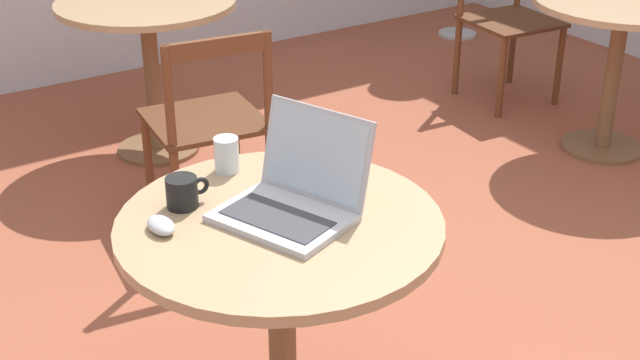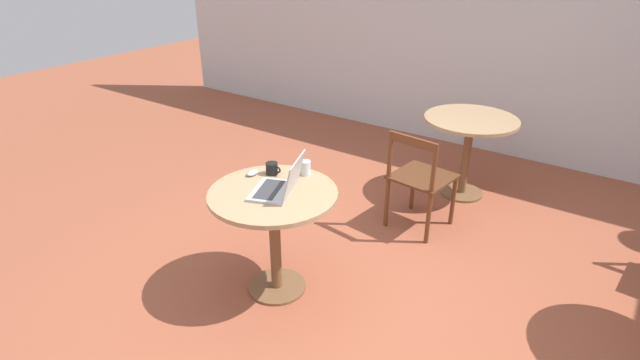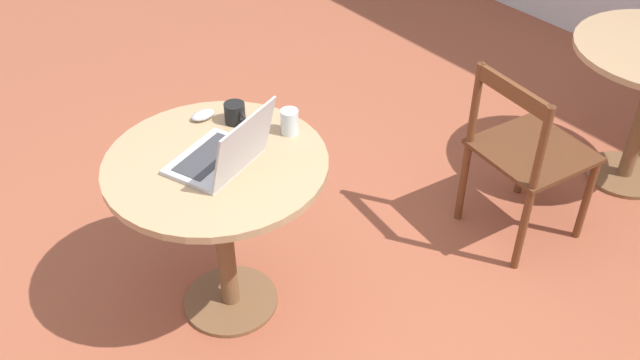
% 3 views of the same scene
% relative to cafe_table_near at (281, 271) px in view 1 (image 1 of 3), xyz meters
% --- Properties ---
extents(cafe_table_near, '(0.83, 0.83, 0.75)m').
position_rel_cafe_table_near_xyz_m(cafe_table_near, '(0.00, 0.00, 0.00)').
color(cafe_table_near, brown).
rests_on(cafe_table_near, ground_plane).
extents(cafe_table_mid, '(0.83, 0.83, 0.75)m').
position_rel_cafe_table_near_xyz_m(cafe_table_mid, '(2.39, 0.92, 0.00)').
color(cafe_table_mid, brown).
rests_on(cafe_table_mid, ground_plane).
extents(cafe_table_far, '(0.83, 0.83, 0.75)m').
position_rel_cafe_table_near_xyz_m(cafe_table_far, '(0.53, 2.10, 0.00)').
color(cafe_table_far, brown).
rests_on(cafe_table_far, ground_plane).
extents(chair_mid_back, '(0.48, 0.48, 0.85)m').
position_rel_cafe_table_near_xyz_m(chair_mid_back, '(2.45, 1.73, -0.16)').
color(chair_mid_back, brown).
rests_on(chair_mid_back, ground_plane).
extents(chair_far_front, '(0.50, 0.50, 0.85)m').
position_rel_cafe_table_near_xyz_m(chair_far_front, '(0.44, 1.30, -0.16)').
color(chair_far_front, brown).
rests_on(chair_far_front, ground_plane).
extents(laptop, '(0.39, 0.40, 0.25)m').
position_rel_cafe_table_near_xyz_m(laptop, '(0.05, 0.01, 0.20)').
color(laptop, '#B7B7BC').
rests_on(laptop, cafe_table_near).
extents(mouse, '(0.06, 0.10, 0.03)m').
position_rel_cafe_table_near_xyz_m(mouse, '(-0.27, 0.11, 0.17)').
color(mouse, '#B7B7BC').
rests_on(mouse, cafe_table_near).
extents(mug, '(0.12, 0.08, 0.08)m').
position_rel_cafe_table_near_xyz_m(mug, '(-0.17, 0.20, 0.19)').
color(mug, black).
rests_on(mug, cafe_table_near).
extents(drinking_glass, '(0.07, 0.07, 0.10)m').
position_rel_cafe_table_near_xyz_m(drinking_glass, '(0.02, 0.32, 0.20)').
color(drinking_glass, silver).
rests_on(drinking_glass, cafe_table_near).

